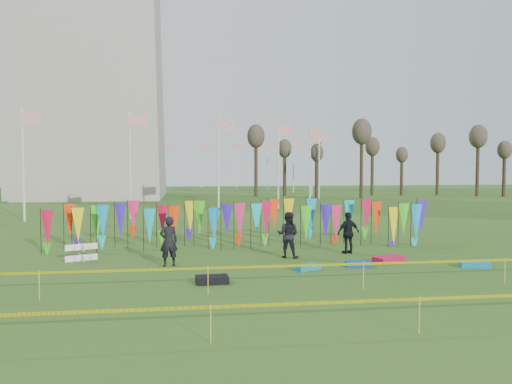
{
  "coord_description": "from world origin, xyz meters",
  "views": [
    {
      "loc": [
        -2.53,
        -17.1,
        3.95
      ],
      "look_at": [
        0.65,
        6.0,
        2.72
      ],
      "focal_mm": 35.0,
      "sensor_mm": 36.0,
      "label": 1
    }
  ],
  "objects": [
    {
      "name": "kite_bag_red",
      "position": [
        5.63,
        2.21,
        0.12
      ],
      "size": [
        1.45,
        1.11,
        0.24
      ],
      "primitive_type": "cube",
      "rotation": [
        0.0,
        0.0,
        0.44
      ],
      "color": "#D20E3F",
      "rests_on": "ground"
    },
    {
      "name": "ground",
      "position": [
        0.0,
        0.0,
        0.0
      ],
      "size": [
        160.0,
        160.0,
        0.0
      ],
      "primitive_type": "plane",
      "color": "#274A14",
      "rests_on": "ground"
    },
    {
      "name": "person_mid",
      "position": [
        1.74,
        3.77,
        0.99
      ],
      "size": [
        1.12,
        0.95,
        1.98
      ],
      "primitive_type": "imported",
      "rotation": [
        0.0,
        0.0,
        2.7
      ],
      "color": "black",
      "rests_on": "ground"
    },
    {
      "name": "kite_bag_turquoise",
      "position": [
        1.94,
        1.16,
        0.1
      ],
      "size": [
        1.12,
        0.91,
        0.2
      ],
      "primitive_type": "cube",
      "rotation": [
        0.0,
        0.0,
        0.47
      ],
      "color": "#0B85AF",
      "rests_on": "ground"
    },
    {
      "name": "box_kite",
      "position": [
        -6.9,
        4.15,
        0.37
      ],
      "size": [
        0.66,
        0.66,
        0.73
      ],
      "rotation": [
        0.0,
        0.0,
        0.39
      ],
      "color": "#B60D1C",
      "rests_on": "ground"
    },
    {
      "name": "caution_tape_far",
      "position": [
        -0.22,
        -6.19,
        0.78
      ],
      "size": [
        26.0,
        0.02,
        0.9
      ],
      "color": "#FFFB05",
      "rests_on": "ground"
    },
    {
      "name": "kite_bag_teal",
      "position": [
        8.55,
        0.79,
        0.1
      ],
      "size": [
        1.19,
        0.78,
        0.21
      ],
      "primitive_type": "cube",
      "rotation": [
        0.0,
        0.0,
        -0.25
      ],
      "color": "#0D80B6",
      "rests_on": "ground"
    },
    {
      "name": "tree_line",
      "position": [
        32.0,
        44.0,
        6.17
      ],
      "size": [
        53.92,
        1.92,
        7.84
      ],
      "color": "#3C2C1E",
      "rests_on": "ground"
    },
    {
      "name": "caution_tape_near",
      "position": [
        -0.22,
        -1.96,
        0.78
      ],
      "size": [
        26.0,
        0.02,
        0.9
      ],
      "color": "#FFFB05",
      "rests_on": "ground"
    },
    {
      "name": "kite_bag_blue",
      "position": [
        4.09,
        1.5,
        0.1
      ],
      "size": [
        1.04,
        0.63,
        0.21
      ],
      "primitive_type": "cube",
      "rotation": [
        0.0,
        0.0,
        -0.11
      ],
      "color": "#0940A1",
      "rests_on": "ground"
    },
    {
      "name": "person_right",
      "position": [
        4.63,
        4.39,
        0.94
      ],
      "size": [
        1.22,
        0.88,
        1.88
      ],
      "primitive_type": "imported",
      "rotation": [
        0.0,
        0.0,
        3.39
      ],
      "color": "black",
      "rests_on": "ground"
    },
    {
      "name": "person_left",
      "position": [
        -3.28,
        2.63,
        0.99
      ],
      "size": [
        0.82,
        0.67,
        1.97
      ],
      "primitive_type": "imported",
      "rotation": [
        0.0,
        0.0,
        3.37
      ],
      "color": "black",
      "rests_on": "ground"
    },
    {
      "name": "kite_bag_black",
      "position": [
        -1.73,
        -0.48,
        0.12
      ],
      "size": [
        1.12,
        0.7,
        0.25
      ],
      "primitive_type": "cube",
      "rotation": [
        0.0,
        0.0,
        0.07
      ],
      "color": "black",
      "rests_on": "ground"
    },
    {
      "name": "banner_row",
      "position": [
        0.28,
        6.76,
        1.26
      ],
      "size": [
        18.64,
        0.64,
        2.14
      ],
      "color": "black",
      "rests_on": "ground"
    },
    {
      "name": "flagpole_ring",
      "position": [
        -14.0,
        48.0,
        4.0
      ],
      "size": [
        57.4,
        56.16,
        8.0
      ],
      "color": "silver",
      "rests_on": "ground"
    }
  ]
}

